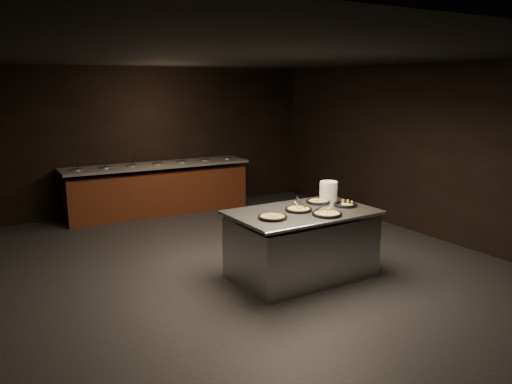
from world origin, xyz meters
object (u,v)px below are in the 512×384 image
Objects in this scene: serving_counter at (301,245)px; pan_veggie_whole at (273,217)px; plate_stack at (329,192)px; pan_cheese_whole at (298,209)px.

pan_veggie_whole reaches higher than serving_counter.
plate_stack is at bearing 21.39° from serving_counter.
pan_veggie_whole is at bearing -161.50° from pan_cheese_whole.
serving_counter is at bearing -31.12° from pan_cheese_whole.
pan_cheese_whole is at bearing 18.50° from pan_veggie_whole.
pan_veggie_whole is (-0.55, -0.14, 0.49)m from serving_counter.
pan_cheese_whole is at bearing -159.43° from plate_stack.
plate_stack is 0.76× the size of pan_veggie_whole.
plate_stack is (0.65, 0.28, 0.61)m from serving_counter.
serving_counter is 6.87× the size of plate_stack.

